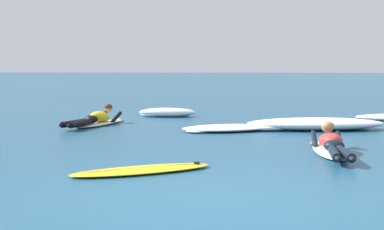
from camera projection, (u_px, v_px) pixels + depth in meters
ground_plane at (221, 114)px, 16.13m from camera, size 120.00×120.00×0.00m
surfer_near at (332, 145)px, 9.25m from camera, size 0.65×2.48×0.55m
surfer_far at (97, 120)px, 13.34m from camera, size 1.18×2.48×0.54m
drifting_surfboard at (143, 170)px, 7.69m from camera, size 2.08×1.42×0.16m
whitewater_mid_left at (227, 128)px, 12.31m from camera, size 2.29×1.57×0.13m
whitewater_mid_right at (316, 124)px, 12.47m from camera, size 3.24×1.26×0.28m
whitewater_back at (167, 113)px, 15.38m from camera, size 1.60×0.51×0.26m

